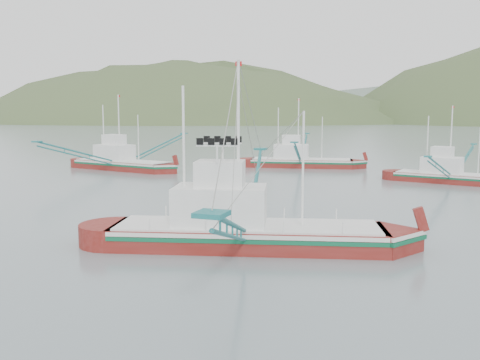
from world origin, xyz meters
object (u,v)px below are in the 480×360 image
(bg_boat_right, at_px, (452,168))
(bg_boat_left, at_px, (122,155))
(bg_boat_far, at_px, (300,155))
(main_boat, at_px, (244,211))

(bg_boat_right, bearing_deg, bg_boat_left, -165.66)
(bg_boat_left, height_order, bg_boat_right, bg_boat_left)
(bg_boat_far, distance_m, bg_boat_right, 23.67)
(main_boat, bearing_deg, bg_boat_far, 84.83)
(bg_boat_left, height_order, bg_boat_far, bg_boat_left)
(bg_boat_far, bearing_deg, bg_boat_left, -162.19)
(main_boat, height_order, bg_boat_far, main_boat)
(bg_boat_right, bearing_deg, bg_boat_far, 164.90)
(main_boat, distance_m, bg_boat_right, 38.34)
(bg_boat_left, distance_m, bg_boat_right, 43.95)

